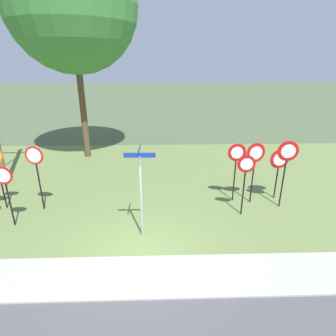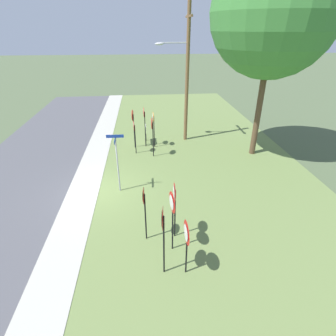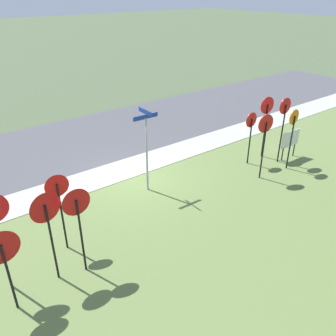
{
  "view_description": "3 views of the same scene",
  "coord_description": "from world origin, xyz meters",
  "views": [
    {
      "loc": [
        0.62,
        -6.7,
        5.4
      ],
      "look_at": [
        0.92,
        2.67,
        1.83
      ],
      "focal_mm": 29.34,
      "sensor_mm": 36.0,
      "label": 1
    },
    {
      "loc": [
        11.8,
        2.45,
        7.49
      ],
      "look_at": [
        0.81,
        3.5,
        1.64
      ],
      "focal_mm": 28.36,
      "sensor_mm": 36.0,
      "label": 2
    },
    {
      "loc": [
        6.19,
        10.43,
        6.77
      ],
      "look_at": [
        -0.1,
        2.16,
        1.33
      ],
      "focal_mm": 37.66,
      "sensor_mm": 36.0,
      "label": 3
    }
  ],
  "objects": [
    {
      "name": "yield_sign_near_right",
      "position": [
        3.66,
        3.47,
        1.88
      ],
      "size": [
        0.72,
        0.1,
        2.46
      ],
      "rotation": [
        0.0,
        0.0,
        -0.01
      ],
      "color": "black",
      "rests_on": "grass_median"
    },
    {
      "name": "grass_median",
      "position": [
        0.0,
        6.0,
        0.02
      ],
      "size": [
        44.0,
        12.0,
        0.04
      ],
      "primitive_type": "cube",
      "color": "olive",
      "rests_on": "ground_plane"
    },
    {
      "name": "stop_sign_far_right",
      "position": [
        -3.96,
        2.98,
        1.91
      ],
      "size": [
        0.7,
        0.13,
        2.58
      ],
      "rotation": [
        0.0,
        0.0,
        -0.13
      ],
      "color": "black",
      "rests_on": "grass_median"
    },
    {
      "name": "stop_sign_far_center",
      "position": [
        -5.56,
        1.75,
        1.98
      ],
      "size": [
        0.72,
        0.12,
        2.66
      ],
      "rotation": [
        0.0,
        0.0,
        -0.11
      ],
      "color": "black",
      "rests_on": "grass_median"
    },
    {
      "name": "notice_board",
      "position": [
        -6.33,
        2.58,
        0.87
      ],
      "size": [
        1.1,
        0.07,
        1.25
      ],
      "rotation": [
        0.0,
        0.0,
        -0.03
      ],
      "color": "black",
      "rests_on": "grass_median"
    },
    {
      "name": "yield_sign_far_left",
      "position": [
        5.48,
        3.63,
        1.64
      ],
      "size": [
        0.82,
        0.11,
        2.17
      ],
      "rotation": [
        0.0,
        0.0,
        0.06
      ],
      "color": "black",
      "rests_on": "grass_median"
    },
    {
      "name": "stop_sign_near_left",
      "position": [
        -5.69,
        2.52,
        2.03
      ],
      "size": [
        0.66,
        0.1,
        2.78
      ],
      "rotation": [
        0.0,
        0.0,
        -0.03
      ],
      "color": "black",
      "rests_on": "grass_median"
    },
    {
      "name": "sidewalk_strip",
      "position": [
        0.0,
        -0.8,
        0.03
      ],
      "size": [
        44.0,
        1.6,
        0.06
      ],
      "primitive_type": "cube",
      "color": "#ADAA9E",
      "rests_on": "ground_plane"
    },
    {
      "name": "yield_sign_near_left",
      "position": [
        5.4,
        2.89,
        2.08
      ],
      "size": [
        0.78,
        0.13,
        2.71
      ],
      "rotation": [
        0.0,
        0.0,
        -0.12
      ],
      "color": "black",
      "rests_on": "grass_median"
    },
    {
      "name": "stop_sign_far_left",
      "position": [
        -5.48,
        3.12,
        1.81
      ],
      "size": [
        0.6,
        0.1,
        2.5
      ],
      "rotation": [
        0.0,
        0.0,
        0.05
      ],
      "color": "black",
      "rests_on": "grass_median"
    },
    {
      "name": "utility_pole",
      "position": [
        -6.72,
        5.39,
        4.98
      ],
      "size": [
        2.1,
        2.27,
        9.18
      ],
      "color": "brown",
      "rests_on": "grass_median"
    },
    {
      "name": "street_name_post",
      "position": [
        0.02,
        1.09,
        1.85
      ],
      "size": [
        0.96,
        0.82,
        3.06
      ],
      "rotation": [
        0.0,
        0.0,
        -0.02
      ],
      "color": "#9EA0A8",
      "rests_on": "grass_median"
    },
    {
      "name": "stop_sign_near_right",
      "position": [
        -4.55,
        1.84,
        1.62
      ],
      "size": [
        0.62,
        0.09,
        2.22
      ],
      "rotation": [
        0.0,
        0.0,
        0.01
      ],
      "color": "black",
      "rests_on": "grass_median"
    },
    {
      "name": "yield_sign_center",
      "position": [
        3.69,
        2.33,
        1.79
      ],
      "size": [
        0.65,
        0.12,
        2.36
      ],
      "rotation": [
        0.0,
        0.0,
        -0.08
      ],
      "color": "black",
      "rests_on": "grass_median"
    },
    {
      "name": "ground_plane",
      "position": [
        0.0,
        0.0,
        0.0
      ],
      "size": [
        160.0,
        160.0,
        0.0
      ],
      "primitive_type": "plane",
      "color": "#4C5B3D"
    },
    {
      "name": "oak_tree_left",
      "position": [
        -3.81,
        9.61,
        8.2
      ],
      "size": [
        6.84,
        6.84,
        11.6
      ],
      "color": "brown",
      "rests_on": "grass_median"
    },
    {
      "name": "road_asphalt",
      "position": [
        0.0,
        -4.8,
        0.01
      ],
      "size": [
        44.0,
        6.4,
        0.01
      ],
      "primitive_type": "cube",
      "color": "#4C4C51",
      "rests_on": "ground_plane"
    },
    {
      "name": "yield_sign_far_right",
      "position": [
        4.34,
        3.3,
        1.94
      ],
      "size": [
        0.78,
        0.15,
        2.53
      ],
      "rotation": [
        0.0,
        0.0,
        0.16
      ],
      "color": "black",
      "rests_on": "grass_median"
    }
  ]
}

